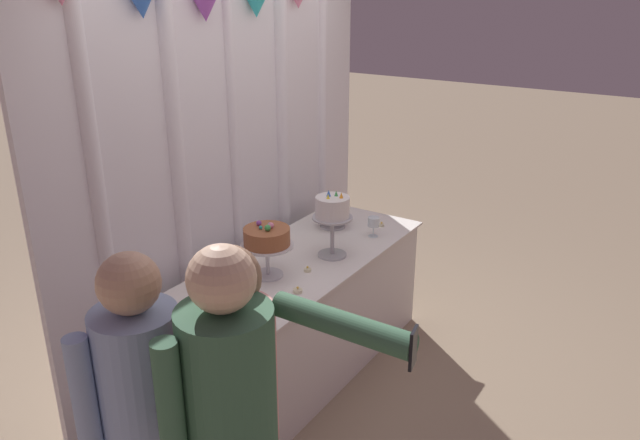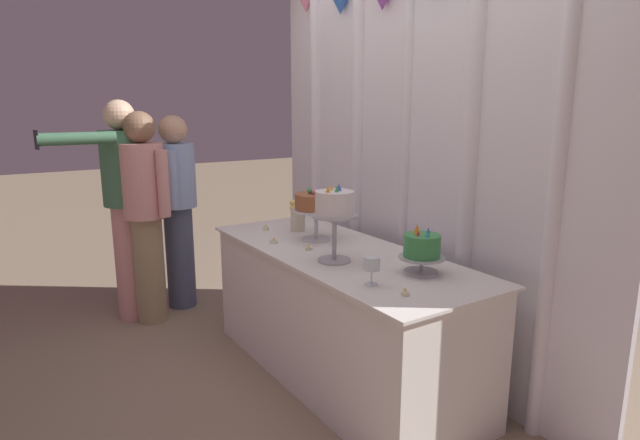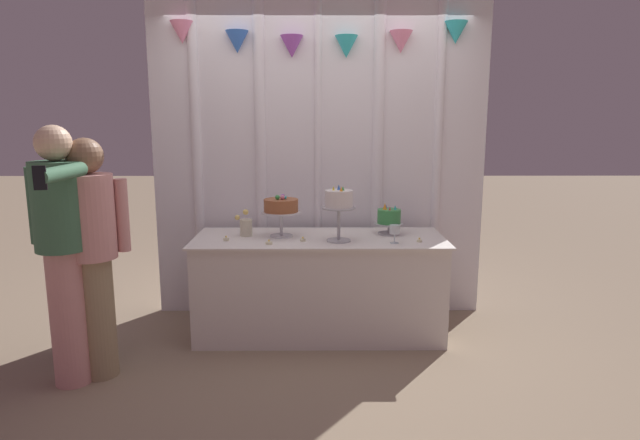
% 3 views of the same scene
% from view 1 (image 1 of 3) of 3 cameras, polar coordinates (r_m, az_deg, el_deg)
% --- Properties ---
extents(ground_plane, '(24.00, 24.00, 0.00)m').
position_cam_1_polar(ground_plane, '(4.16, -0.51, -13.66)').
color(ground_plane, gray).
extents(draped_curtain, '(2.80, 0.19, 2.74)m').
position_cam_1_polar(draped_curtain, '(3.88, -8.14, 7.16)').
color(draped_curtain, white).
rests_on(draped_curtain, ground_plane).
extents(cake_table, '(1.94, 0.76, 0.78)m').
position_cam_1_polar(cake_table, '(3.99, -1.74, -8.62)').
color(cake_table, white).
rests_on(cake_table, ground_plane).
extents(cake_display_leftmost, '(0.31, 0.31, 0.33)m').
position_cam_1_polar(cake_display_leftmost, '(3.52, -4.91, -1.77)').
color(cake_display_leftmost, silver).
rests_on(cake_display_leftmost, cake_table).
extents(cake_display_center, '(0.25, 0.25, 0.42)m').
position_cam_1_polar(cake_display_center, '(3.74, 1.16, 0.81)').
color(cake_display_center, '#B2B2B7').
rests_on(cake_display_center, cake_table).
extents(cake_display_rightmost, '(0.23, 0.23, 0.25)m').
position_cam_1_polar(cake_display_rightmost, '(4.25, 1.18, 0.98)').
color(cake_display_rightmost, '#B2B2B7').
rests_on(cake_display_rightmost, cake_table).
extents(wine_glass, '(0.08, 0.08, 0.14)m').
position_cam_1_polar(wine_glass, '(4.11, 4.95, -0.22)').
color(wine_glass, silver).
rests_on(wine_glass, cake_table).
extents(flower_vase, '(0.13, 0.11, 0.22)m').
position_cam_1_polar(flower_vase, '(3.40, -8.08, -5.52)').
color(flower_vase, beige).
rests_on(flower_vase, cake_table).
extents(tealight_far_left, '(0.04, 0.04, 0.04)m').
position_cam_1_polar(tealight_far_left, '(3.25, -7.16, -8.18)').
color(tealight_far_left, beige).
rests_on(tealight_far_left, cake_table).
extents(tealight_near_left, '(0.05, 0.05, 0.04)m').
position_cam_1_polar(tealight_near_left, '(3.42, -2.06, -6.50)').
color(tealight_near_left, beige).
rests_on(tealight_near_left, cake_table).
extents(tealight_near_right, '(0.04, 0.04, 0.03)m').
position_cam_1_polar(tealight_near_right, '(3.65, -1.15, -4.59)').
color(tealight_near_right, beige).
rests_on(tealight_near_right, cake_table).
extents(tealight_far_right, '(0.04, 0.04, 0.03)m').
position_cam_1_polar(tealight_far_right, '(4.32, 5.67, -0.45)').
color(tealight_far_right, beige).
rests_on(tealight_far_right, cake_table).
extents(guest_man_pink_jacket, '(0.44, 0.41, 1.54)m').
position_cam_1_polar(guest_man_pink_jacket, '(2.50, -15.68, -17.53)').
color(guest_man_pink_jacket, '#4C5675').
rests_on(guest_man_pink_jacket, ground_plane).
extents(guest_man_dark_suit, '(0.43, 0.42, 1.57)m').
position_cam_1_polar(guest_man_dark_suit, '(2.41, -7.65, -17.89)').
color(guest_man_dark_suit, '#9E8966').
rests_on(guest_man_dark_suit, ground_plane).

